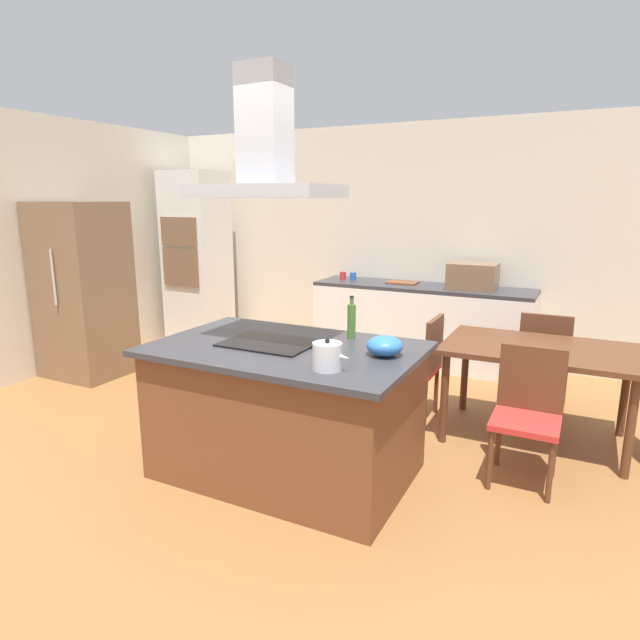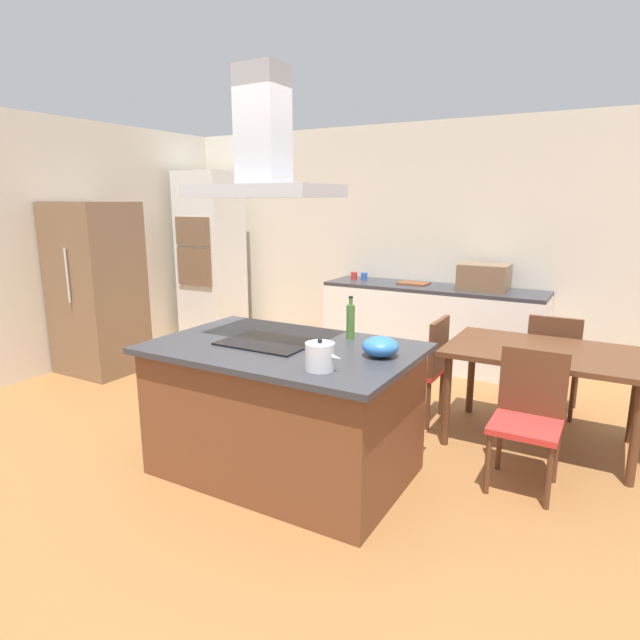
{
  "view_description": "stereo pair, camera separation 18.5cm",
  "coord_description": "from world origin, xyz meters",
  "px_view_note": "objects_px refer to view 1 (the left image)",
  "views": [
    {
      "loc": [
        1.72,
        -2.9,
        1.84
      ],
      "look_at": [
        0.05,
        0.4,
        1.0
      ],
      "focal_mm": 29.85,
      "sensor_mm": 36.0,
      "label": 1
    },
    {
      "loc": [
        1.88,
        -2.81,
        1.84
      ],
      "look_at": [
        0.05,
        0.4,
        1.0
      ],
      "focal_mm": 29.85,
      "sensor_mm": 36.0,
      "label": 2
    }
  ],
  "objects_px": {
    "mixing_bowl": "(385,346)",
    "dining_table": "(539,357)",
    "coffee_mug_blue": "(353,276)",
    "chair_at_left_end": "(421,361)",
    "countertop_microwave": "(473,276)",
    "cutting_board": "(402,283)",
    "refrigerator": "(83,290)",
    "wall_oven_stack": "(197,257)",
    "cooktop": "(269,343)",
    "olive_oil_bottle": "(351,320)",
    "chair_facing_back_wall": "(544,355)",
    "chair_facing_island": "(528,406)",
    "range_hood": "(265,156)",
    "coffee_mug_red": "(343,276)",
    "tea_kettle": "(327,356)"
  },
  "relations": [
    {
      "from": "wall_oven_stack",
      "to": "range_hood",
      "type": "height_order",
      "value": "range_hood"
    },
    {
      "from": "mixing_bowl",
      "to": "wall_oven_stack",
      "type": "xyz_separation_m",
      "value": [
        -3.56,
        2.56,
        0.14
      ]
    },
    {
      "from": "coffee_mug_blue",
      "to": "chair_at_left_end",
      "type": "height_order",
      "value": "coffee_mug_blue"
    },
    {
      "from": "chair_at_left_end",
      "to": "olive_oil_bottle",
      "type": "bearing_deg",
      "value": -104.29
    },
    {
      "from": "mixing_bowl",
      "to": "cutting_board",
      "type": "xyz_separation_m",
      "value": [
        -0.82,
        2.84,
        -0.05
      ]
    },
    {
      "from": "countertop_microwave",
      "to": "range_hood",
      "type": "height_order",
      "value": "range_hood"
    },
    {
      "from": "tea_kettle",
      "to": "coffee_mug_blue",
      "type": "distance_m",
      "value": 3.48
    },
    {
      "from": "chair_facing_island",
      "to": "chair_at_left_end",
      "type": "distance_m",
      "value": 1.13
    },
    {
      "from": "cooktop",
      "to": "olive_oil_bottle",
      "type": "distance_m",
      "value": 0.59
    },
    {
      "from": "cutting_board",
      "to": "chair_at_left_end",
      "type": "relative_size",
      "value": 0.38
    },
    {
      "from": "chair_at_left_end",
      "to": "range_hood",
      "type": "distance_m",
      "value": 2.18
    },
    {
      "from": "olive_oil_bottle",
      "to": "cooktop",
      "type": "bearing_deg",
      "value": -138.65
    },
    {
      "from": "chair_facing_island",
      "to": "coffee_mug_red",
      "type": "bearing_deg",
      "value": 136.27
    },
    {
      "from": "coffee_mug_red",
      "to": "chair_facing_back_wall",
      "type": "height_order",
      "value": "coffee_mug_red"
    },
    {
      "from": "mixing_bowl",
      "to": "refrigerator",
      "type": "distance_m",
      "value": 3.73
    },
    {
      "from": "coffee_mug_blue",
      "to": "mixing_bowl",
      "type": "bearing_deg",
      "value": -63.25
    },
    {
      "from": "cooktop",
      "to": "chair_facing_back_wall",
      "type": "relative_size",
      "value": 0.67
    },
    {
      "from": "coffee_mug_blue",
      "to": "chair_at_left_end",
      "type": "relative_size",
      "value": 0.1
    },
    {
      "from": "mixing_bowl",
      "to": "dining_table",
      "type": "distance_m",
      "value": 1.5
    },
    {
      "from": "cooktop",
      "to": "range_hood",
      "type": "relative_size",
      "value": 0.67
    },
    {
      "from": "wall_oven_stack",
      "to": "range_hood",
      "type": "distance_m",
      "value": 3.97
    },
    {
      "from": "olive_oil_bottle",
      "to": "range_hood",
      "type": "relative_size",
      "value": 0.33
    },
    {
      "from": "cutting_board",
      "to": "refrigerator",
      "type": "distance_m",
      "value": 3.48
    },
    {
      "from": "countertop_microwave",
      "to": "coffee_mug_red",
      "type": "relative_size",
      "value": 5.56
    },
    {
      "from": "countertop_microwave",
      "to": "wall_oven_stack",
      "type": "distance_m",
      "value": 3.55
    },
    {
      "from": "dining_table",
      "to": "chair_facing_island",
      "type": "xyz_separation_m",
      "value": [
        0.0,
        -0.67,
        -0.16
      ]
    },
    {
      "from": "mixing_bowl",
      "to": "countertop_microwave",
      "type": "height_order",
      "value": "countertop_microwave"
    },
    {
      "from": "chair_at_left_end",
      "to": "range_hood",
      "type": "relative_size",
      "value": 0.99
    },
    {
      "from": "refrigerator",
      "to": "chair_facing_island",
      "type": "relative_size",
      "value": 2.04
    },
    {
      "from": "coffee_mug_red",
      "to": "wall_oven_stack",
      "type": "xyz_separation_m",
      "value": [
        -1.99,
        -0.28,
        0.16
      ]
    },
    {
      "from": "tea_kettle",
      "to": "chair_facing_island",
      "type": "height_order",
      "value": "tea_kettle"
    },
    {
      "from": "cooktop",
      "to": "dining_table",
      "type": "bearing_deg",
      "value": 39.8
    },
    {
      "from": "olive_oil_bottle",
      "to": "dining_table",
      "type": "relative_size",
      "value": 0.21
    },
    {
      "from": "mixing_bowl",
      "to": "range_hood",
      "type": "distance_m",
      "value": 1.38
    },
    {
      "from": "wall_oven_stack",
      "to": "countertop_microwave",
      "type": "bearing_deg",
      "value": 3.78
    },
    {
      "from": "tea_kettle",
      "to": "chair_facing_island",
      "type": "bearing_deg",
      "value": 44.48
    },
    {
      "from": "dining_table",
      "to": "countertop_microwave",
      "type": "bearing_deg",
      "value": 117.91
    },
    {
      "from": "chair_facing_island",
      "to": "dining_table",
      "type": "bearing_deg",
      "value": 90.0
    },
    {
      "from": "tea_kettle",
      "to": "range_hood",
      "type": "distance_m",
      "value": 1.31
    },
    {
      "from": "coffee_mug_blue",
      "to": "range_hood",
      "type": "xyz_separation_m",
      "value": [
        0.65,
        -2.93,
        1.16
      ]
    },
    {
      "from": "olive_oil_bottle",
      "to": "refrigerator",
      "type": "xyz_separation_m",
      "value": [
        -3.29,
        0.52,
        -0.12
      ]
    },
    {
      "from": "cooktop",
      "to": "coffee_mug_blue",
      "type": "height_order",
      "value": "coffee_mug_blue"
    },
    {
      "from": "coffee_mug_red",
      "to": "dining_table",
      "type": "xyz_separation_m",
      "value": [
        2.37,
        -1.6,
        -0.28
      ]
    },
    {
      "from": "olive_oil_bottle",
      "to": "coffee_mug_blue",
      "type": "relative_size",
      "value": 3.31
    },
    {
      "from": "countertop_microwave",
      "to": "wall_oven_stack",
      "type": "relative_size",
      "value": 0.23
    },
    {
      "from": "mixing_bowl",
      "to": "wall_oven_stack",
      "type": "bearing_deg",
      "value": 144.27
    },
    {
      "from": "dining_table",
      "to": "chair_at_left_end",
      "type": "relative_size",
      "value": 1.57
    },
    {
      "from": "coffee_mug_red",
      "to": "chair_facing_island",
      "type": "bearing_deg",
      "value": -43.73
    },
    {
      "from": "cutting_board",
      "to": "chair_facing_back_wall",
      "type": "relative_size",
      "value": 0.38
    },
    {
      "from": "chair_facing_island",
      "to": "coffee_mug_blue",
      "type": "bearing_deg",
      "value": 134.56
    }
  ]
}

